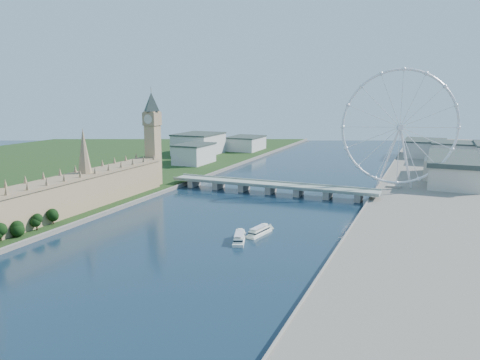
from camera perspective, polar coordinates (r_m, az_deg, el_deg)
The scene contains 9 objects.
ground at distance 240.14m, azimuth -21.46°, elevation -15.79°, with size 2000.00×2000.00×0.00m, color #193447.
parliament_range at distance 436.27m, azimuth -18.24°, elevation -1.11°, with size 24.00×200.00×70.00m.
big_ben at distance 515.04m, azimuth -10.65°, elevation 6.41°, with size 20.02×20.02×110.00m.
westminster_bridge at distance 486.47m, azimuth 3.76°, elevation -0.82°, with size 220.00×22.00×9.50m.
london_eye at distance 508.20m, azimuth 18.92°, elevation 6.06°, with size 113.60×39.12×124.30m.
county_hall at distance 590.23m, azimuth 24.38°, elevation -0.36°, with size 54.00×144.00×35.00m, color beige, non-canonical shape.
city_skyline at distance 725.33m, azimuth 13.50°, elevation 3.59°, with size 505.00×280.00×32.00m.
tour_boat_near at distance 332.56m, azimuth -0.08°, elevation -7.50°, with size 7.85×30.67×6.79m, color silver, non-canonical shape.
tour_boat_far at distance 347.93m, azimuth 2.35°, elevation -6.68°, with size 7.54×29.51×6.52m, color white, non-canonical shape.
Camera 1 is at (155.13, -150.55, 104.58)m, focal length 35.00 mm.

